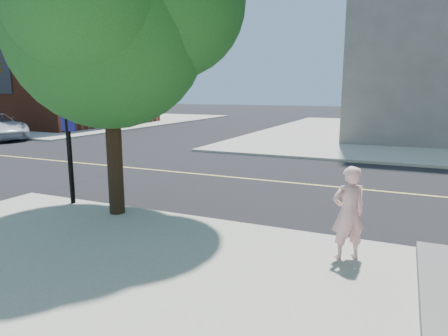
% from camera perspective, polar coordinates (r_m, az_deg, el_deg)
% --- Properties ---
extents(ground, '(140.00, 140.00, 0.00)m').
position_cam_1_polar(ground, '(11.36, -22.25, -4.35)').
color(ground, black).
rests_on(ground, ground).
extents(road_ew, '(140.00, 9.00, 0.01)m').
position_cam_1_polar(road_ew, '(14.72, -9.58, -0.32)').
color(road_ew, black).
rests_on(road_ew, ground).
extents(sidewalk_nw, '(26.00, 25.00, 0.12)m').
position_cam_1_polar(sidewalk_nw, '(42.57, -22.93, 6.30)').
color(sidewalk_nw, '#A7A595').
rests_on(sidewalk_nw, ground).
extents(church, '(15.20, 12.00, 14.40)m').
position_cam_1_polar(church, '(38.16, -24.51, 16.50)').
color(church, brown).
rests_on(church, sidewalk_nw).
extents(man_on_phone, '(0.67, 0.61, 1.54)m').
position_cam_1_polar(man_on_phone, '(6.81, 17.20, -6.11)').
color(man_on_phone, beige).
rests_on(man_on_phone, sidewalk_se).
extents(street_tree, '(5.21, 4.73, 6.91)m').
position_cam_1_polar(street_tree, '(9.17, -15.63, 21.54)').
color(street_tree, black).
rests_on(street_tree, sidewalk_se).
extents(signal_pole, '(3.61, 0.41, 4.07)m').
position_cam_1_polar(signal_pole, '(11.74, -28.76, 12.60)').
color(signal_pole, black).
rests_on(signal_pole, sidewalk_se).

